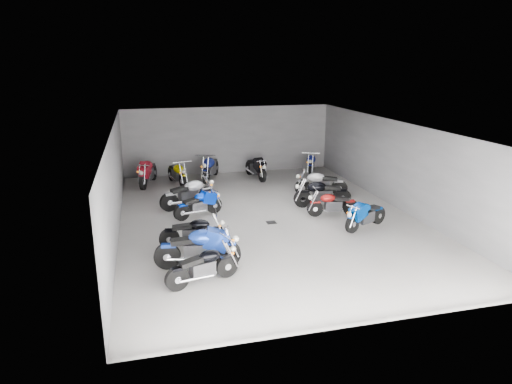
% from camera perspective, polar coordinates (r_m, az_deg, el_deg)
% --- Properties ---
extents(ground, '(14.00, 14.00, 0.00)m').
position_cam_1_polar(ground, '(16.03, 1.43, -3.25)').
color(ground, '#9A9792').
rests_on(ground, ground).
extents(wall_back, '(10.00, 0.10, 3.20)m').
position_cam_1_polar(wall_back, '(22.25, -3.44, 6.48)').
color(wall_back, slate).
rests_on(wall_back, ground).
extents(wall_left, '(0.10, 14.00, 3.20)m').
position_cam_1_polar(wall_left, '(15.05, -17.19, 1.09)').
color(wall_left, slate).
rests_on(wall_left, ground).
extents(wall_right, '(0.10, 14.00, 3.20)m').
position_cam_1_polar(wall_right, '(17.57, 17.40, 3.17)').
color(wall_right, slate).
rests_on(wall_right, ground).
extents(ceiling, '(10.00, 14.00, 0.04)m').
position_cam_1_polar(ceiling, '(15.27, 1.52, 8.23)').
color(ceiling, black).
rests_on(ceiling, wall_back).
extents(drain_grate, '(0.32, 0.32, 0.01)m').
position_cam_1_polar(drain_grate, '(15.58, 1.93, -3.82)').
color(drain_grate, black).
rests_on(drain_grate, ground).
extents(motorcycle_left_a, '(1.90, 0.71, 0.86)m').
position_cam_1_polar(motorcycle_left_a, '(11.40, -6.58, -9.15)').
color(motorcycle_left_a, black).
rests_on(motorcycle_left_a, ground).
extents(motorcycle_left_b, '(2.29, 0.56, 1.01)m').
position_cam_1_polar(motorcycle_left_b, '(12.22, -7.18, -6.96)').
color(motorcycle_left_b, black).
rests_on(motorcycle_left_b, ground).
extents(motorcycle_left_c, '(1.97, 0.45, 0.86)m').
position_cam_1_polar(motorcycle_left_c, '(13.54, -7.81, -4.99)').
color(motorcycle_left_c, black).
rests_on(motorcycle_left_c, ground).
extents(motorcycle_left_e, '(1.80, 0.86, 0.84)m').
position_cam_1_polar(motorcycle_left_e, '(16.13, -7.15, -1.54)').
color(motorcycle_left_e, black).
rests_on(motorcycle_left_e, ground).
extents(motorcycle_left_f, '(2.17, 0.90, 0.99)m').
position_cam_1_polar(motorcycle_left_f, '(17.18, -8.37, -0.19)').
color(motorcycle_left_f, black).
rests_on(motorcycle_left_f, ground).
extents(motorcycle_right_c, '(1.81, 0.93, 0.85)m').
position_cam_1_polar(motorcycle_right_c, '(15.33, 13.53, -2.80)').
color(motorcycle_right_c, black).
rests_on(motorcycle_right_c, ground).
extents(motorcycle_right_d, '(1.87, 0.46, 0.82)m').
position_cam_1_polar(motorcycle_right_d, '(16.31, 9.54, -1.46)').
color(motorcycle_right_d, black).
rests_on(motorcycle_right_d, ground).
extents(motorcycle_right_e, '(2.19, 0.52, 0.96)m').
position_cam_1_polar(motorcycle_right_e, '(17.26, 8.22, -0.16)').
color(motorcycle_right_e, black).
rests_on(motorcycle_right_e, ground).
extents(motorcycle_right_f, '(2.10, 0.75, 0.94)m').
position_cam_1_polar(motorcycle_right_f, '(18.70, 8.06, 1.09)').
color(motorcycle_right_f, black).
rests_on(motorcycle_right_f, ground).
extents(motorcycle_back_a, '(0.82, 2.34, 1.05)m').
position_cam_1_polar(motorcycle_back_a, '(20.63, -13.39, 2.39)').
color(motorcycle_back_a, black).
rests_on(motorcycle_back_a, ground).
extents(motorcycle_back_b, '(0.68, 2.12, 0.95)m').
position_cam_1_polar(motorcycle_back_b, '(20.46, -9.82, 2.31)').
color(motorcycle_back_b, black).
rests_on(motorcycle_back_b, ground).
extents(motorcycle_back_c, '(1.08, 2.26, 1.05)m').
position_cam_1_polar(motorcycle_back_c, '(21.12, -5.73, 3.06)').
color(motorcycle_back_c, black).
rests_on(motorcycle_back_c, ground).
extents(motorcycle_back_d, '(0.54, 2.18, 0.96)m').
position_cam_1_polar(motorcycle_back_d, '(21.25, -0.01, 3.09)').
color(motorcycle_back_d, black).
rests_on(motorcycle_back_d, ground).
extents(motorcycle_back_f, '(1.01, 2.02, 0.94)m').
position_cam_1_polar(motorcycle_back_f, '(22.32, 6.92, 3.59)').
color(motorcycle_back_f, black).
rests_on(motorcycle_back_f, ground).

